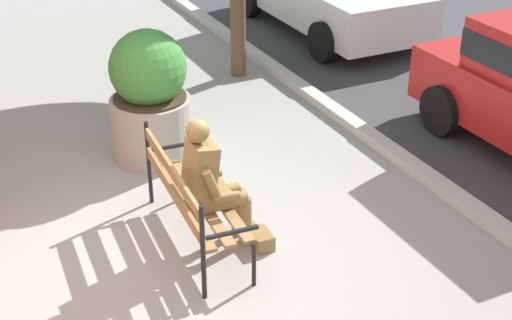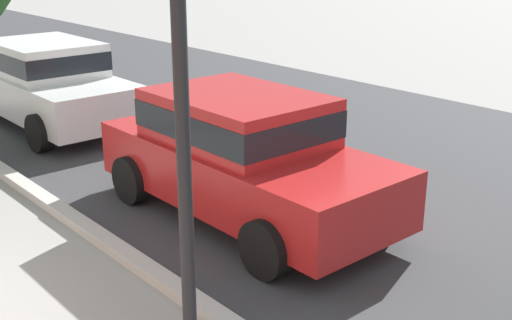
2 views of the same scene
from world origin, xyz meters
TOP-DOWN VIEW (x-y plane):
  - ground_plane at (0.00, 0.00)m, footprint 80.00×80.00m
  - curb_stone at (0.00, 2.90)m, footprint 60.00×0.20m
  - park_bench at (-0.16, 0.06)m, footprint 1.83×0.65m
  - bronze_statue_seated at (0.00, 0.27)m, footprint 0.65×0.76m
  - concrete_planter at (-2.06, 0.34)m, footprint 0.94×0.94m

SIDE VIEW (x-z plane):
  - ground_plane at x=0.00m, z-range 0.00..0.00m
  - curb_stone at x=0.00m, z-range 0.00..0.12m
  - park_bench at x=-0.16m, z-range 0.07..1.02m
  - bronze_statue_seated at x=0.00m, z-range -0.02..1.35m
  - concrete_planter at x=-2.06m, z-range -0.03..1.54m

